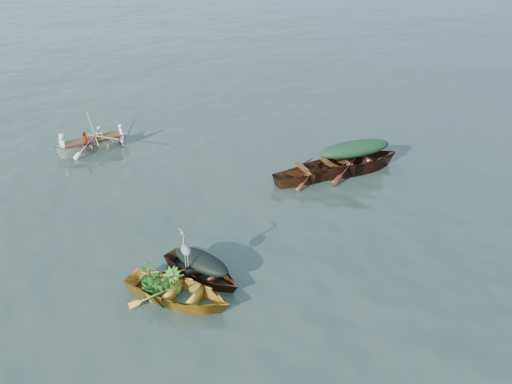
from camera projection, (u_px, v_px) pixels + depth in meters
ground at (309, 256)px, 13.35m from camera, size 140.00×140.00×0.00m
yellow_dinghy at (179, 300)px, 11.77m from camera, size 3.25×3.52×0.92m
dark_covered_boat at (202, 278)px, 12.53m from camera, size 2.33×3.28×0.73m
green_tarp_boat at (353, 172)px, 17.89m from camera, size 5.21×1.98×1.24m
open_wooden_boat at (313, 179)px, 17.36m from camera, size 4.20×1.44×0.96m
rowed_boat at (95, 150)px, 19.62m from camera, size 4.10×1.69×0.93m
dark_tarp_cover at (201, 259)px, 12.26m from camera, size 1.28×1.80×0.40m
green_tarp_cover at (355, 149)px, 17.47m from camera, size 2.86×1.09×0.52m
thwart_benches at (314, 166)px, 17.12m from camera, size 2.10×0.85×0.04m
heron at (186, 255)px, 11.80m from camera, size 0.47×0.49×0.92m
dinghy_weeds at (157, 268)px, 11.63m from camera, size 1.11×1.14×0.60m
rowers at (91, 130)px, 19.22m from camera, size 2.90×1.42×0.76m
oars at (93, 138)px, 19.39m from camera, size 0.93×2.66×0.06m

